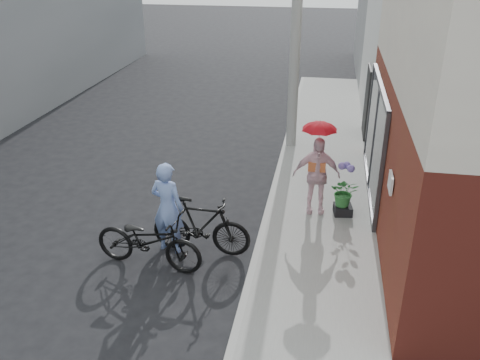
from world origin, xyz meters
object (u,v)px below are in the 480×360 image
(utility_pole, at_px, (296,22))
(planter, at_px, (343,210))
(bike_left, at_px, (148,240))
(officer, at_px, (168,208))
(bike_right, at_px, (201,226))
(kimono_woman, at_px, (316,175))

(utility_pole, height_order, planter, utility_pole)
(utility_pole, bearing_deg, bike_left, -108.02)
(officer, height_order, bike_left, officer)
(officer, distance_m, planter, 3.80)
(bike_left, bearing_deg, bike_right, -45.85)
(officer, height_order, planter, officer)
(planter, bearing_deg, kimono_woman, 176.45)
(utility_pole, height_order, bike_left, utility_pole)
(utility_pole, distance_m, bike_right, 6.48)
(utility_pole, bearing_deg, officer, -107.96)
(bike_left, bearing_deg, kimono_woman, -42.28)
(planter, bearing_deg, utility_pole, 110.34)
(utility_pole, relative_size, bike_left, 3.40)
(bike_right, bearing_deg, planter, -54.12)
(kimono_woman, relative_size, planter, 4.51)
(kimono_woman, bearing_deg, planter, -10.21)
(bike_left, height_order, kimono_woman, kimono_woman)
(bike_left, xyz_separation_m, kimono_woman, (2.86, 2.42, 0.42))
(kimono_woman, xyz_separation_m, planter, (0.61, -0.04, -0.74))
(officer, relative_size, planter, 4.88)
(bike_left, xyz_separation_m, bike_right, (0.82, 0.61, 0.03))
(bike_right, xyz_separation_m, kimono_woman, (2.04, 1.81, 0.39))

